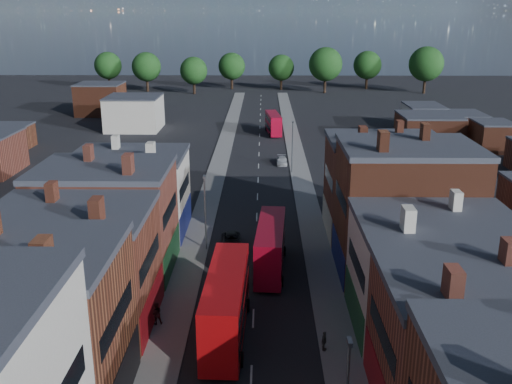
{
  "coord_description": "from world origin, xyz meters",
  "views": [
    {
      "loc": [
        0.78,
        -25.28,
        24.02
      ],
      "look_at": [
        0.0,
        32.81,
        5.51
      ],
      "focal_mm": 40.0,
      "sensor_mm": 36.0,
      "label": 1
    }
  ],
  "objects_px": {
    "car_2": "(232,240)",
    "ped_1": "(156,313)",
    "ped_3": "(324,341)",
    "bus_1": "(271,246)",
    "car_3": "(282,161)",
    "bus_0": "(226,303)",
    "bus_2": "(273,123)"
  },
  "relations": [
    {
      "from": "bus_1",
      "to": "car_2",
      "type": "bearing_deg",
      "value": 128.18
    },
    {
      "from": "ped_3",
      "to": "bus_1",
      "type": "bearing_deg",
      "value": 38.31
    },
    {
      "from": "car_3",
      "to": "bus_1",
      "type": "bearing_deg",
      "value": -93.32
    },
    {
      "from": "bus_1",
      "to": "car_3",
      "type": "bearing_deg",
      "value": 90.41
    },
    {
      "from": "ped_1",
      "to": "bus_2",
      "type": "bearing_deg",
      "value": -116.6
    },
    {
      "from": "bus_1",
      "to": "car_2",
      "type": "height_order",
      "value": "bus_1"
    },
    {
      "from": "ped_3",
      "to": "car_3",
      "type": "bearing_deg",
      "value": 24.61
    },
    {
      "from": "car_2",
      "to": "car_3",
      "type": "height_order",
      "value": "car_2"
    },
    {
      "from": "bus_1",
      "to": "ped_3",
      "type": "distance_m",
      "value": 14.5
    },
    {
      "from": "car_2",
      "to": "ped_1",
      "type": "distance_m",
      "value": 17.1
    },
    {
      "from": "bus_1",
      "to": "bus_2",
      "type": "height_order",
      "value": "bus_1"
    },
    {
      "from": "bus_1",
      "to": "car_3",
      "type": "relative_size",
      "value": 2.65
    },
    {
      "from": "bus_1",
      "to": "bus_0",
      "type": "bearing_deg",
      "value": -102.75
    },
    {
      "from": "bus_1",
      "to": "ped_3",
      "type": "relative_size",
      "value": 7.18
    },
    {
      "from": "bus_2",
      "to": "bus_1",
      "type": "bearing_deg",
      "value": -97.94
    },
    {
      "from": "bus_0",
      "to": "car_3",
      "type": "xyz_separation_m",
      "value": [
        5.81,
        51.85,
        -2.23
      ]
    },
    {
      "from": "bus_0",
      "to": "car_2",
      "type": "bearing_deg",
      "value": 93.65
    },
    {
      "from": "bus_1",
      "to": "ped_1",
      "type": "height_order",
      "value": "bus_1"
    },
    {
      "from": "car_2",
      "to": "ped_1",
      "type": "bearing_deg",
      "value": -114.62
    },
    {
      "from": "ped_1",
      "to": "bus_0",
      "type": "bearing_deg",
      "value": 146.43
    },
    {
      "from": "bus_1",
      "to": "bus_2",
      "type": "distance_m",
      "value": 64.09
    },
    {
      "from": "ped_1",
      "to": "car_3",
      "type": "bearing_deg",
      "value": -121.47
    },
    {
      "from": "car_2",
      "to": "car_3",
      "type": "bearing_deg",
      "value": 72.23
    },
    {
      "from": "bus_1",
      "to": "ped_1",
      "type": "bearing_deg",
      "value": -127.87
    },
    {
      "from": "bus_1",
      "to": "ped_3",
      "type": "height_order",
      "value": "bus_1"
    },
    {
      "from": "ped_1",
      "to": "ped_3",
      "type": "xyz_separation_m",
      "value": [
        13.0,
        -3.53,
        -0.17
      ]
    },
    {
      "from": "bus_1",
      "to": "ped_3",
      "type": "bearing_deg",
      "value": -71.01
    },
    {
      "from": "car_3",
      "to": "ped_1",
      "type": "distance_m",
      "value": 51.63
    },
    {
      "from": "bus_1",
      "to": "car_3",
      "type": "distance_m",
      "value": 40.07
    },
    {
      "from": "bus_0",
      "to": "car_2",
      "type": "height_order",
      "value": "bus_0"
    },
    {
      "from": "car_2",
      "to": "ped_3",
      "type": "xyz_separation_m",
      "value": [
        7.87,
        -19.83,
        0.27
      ]
    },
    {
      "from": "ped_1",
      "to": "car_2",
      "type": "bearing_deg",
      "value": -126.06
    }
  ]
}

